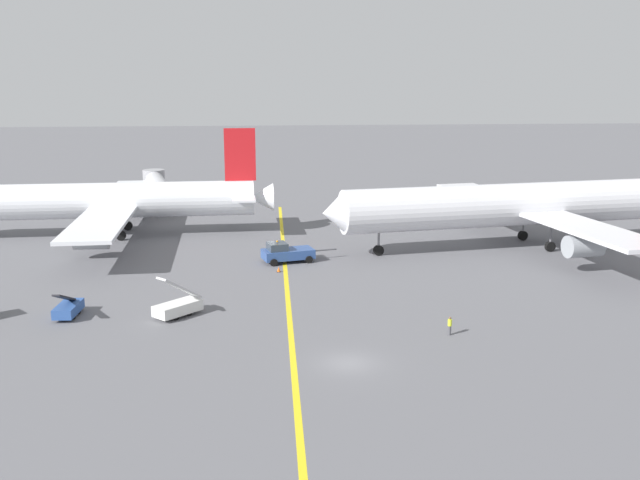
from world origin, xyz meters
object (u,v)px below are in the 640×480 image
pushback_tug (286,253)px  airliner_being_pushed (519,205)px  gse_belt_loader_portside (68,308)px  jet_bridge (157,184)px  ground_crew_marshaller_foreground (450,326)px  traffic_cone_nose_left (279,270)px  airliner_at_gate_left (104,201)px  gse_stair_truck_yellow (178,305)px

pushback_tug → airliner_being_pushed: bearing=9.2°
airliner_being_pushed → gse_belt_loader_portside: 57.02m
pushback_tug → jet_bridge: (-20.12, 39.34, 3.02)m
airliner_being_pushed → ground_crew_marshaller_foreground: airliner_being_pushed is taller
pushback_tug → traffic_cone_nose_left: pushback_tug is taller
pushback_tug → ground_crew_marshaller_foreground: (12.68, -26.51, -0.31)m
airliner_at_gate_left → airliner_being_pushed: (55.28, -12.42, 0.68)m
gse_stair_truck_yellow → gse_belt_loader_portside: bearing=175.5°
airliner_being_pushed → ground_crew_marshaller_foreground: size_ratio=31.72×
airliner_being_pushed → jet_bridge: bearing=145.9°
gse_belt_loader_portside → ground_crew_marshaller_foreground: size_ratio=3.03×
airliner_being_pushed → ground_crew_marshaller_foreground: (-17.96, -31.49, -4.73)m
traffic_cone_nose_left → jet_bridge: size_ratio=0.04×
traffic_cone_nose_left → airliner_at_gate_left: bearing=137.1°
airliner_being_pushed → ground_crew_marshaller_foreground: bearing=-119.7°
airliner_at_gate_left → pushback_tug: airliner_at_gate_left is taller
gse_belt_loader_portside → traffic_cone_nose_left: 24.39m
pushback_tug → traffic_cone_nose_left: bearing=-103.9°
ground_crew_marshaller_foreground → traffic_cone_nose_left: size_ratio=2.75×
airliner_being_pushed → gse_belt_loader_portside: size_ratio=10.46×
jet_bridge → ground_crew_marshaller_foreground: bearing=-63.5°
gse_belt_loader_portside → traffic_cone_nose_left: bearing=34.5°
ground_crew_marshaller_foreground → jet_bridge: jet_bridge is taller
gse_stair_truck_yellow → traffic_cone_nose_left: gse_stair_truck_yellow is taller
pushback_tug → gse_stair_truck_yellow: gse_stair_truck_yellow is taller
pushback_tug → ground_crew_marshaller_foreground: size_ratio=5.70×
airliner_being_pushed → gse_stair_truck_yellow: airliner_being_pushed is taller
airliner_at_gate_left → traffic_cone_nose_left: airliner_at_gate_left is taller
airliner_at_gate_left → gse_stair_truck_yellow: 39.15m
gse_belt_loader_portside → gse_stair_truck_yellow: bearing=-4.5°
gse_belt_loader_portside → jet_bridge: size_ratio=0.30×
airliner_being_pushed → jet_bridge: airliner_being_pushed is taller
airliner_being_pushed → pushback_tug: size_ratio=5.57×
gse_stair_truck_yellow → pushback_tug: bearing=59.9°
jet_bridge → airliner_at_gate_left: bearing=-101.6°
ground_crew_marshaller_foreground → jet_bridge: size_ratio=0.10×
pushback_tug → gse_belt_loader_portside: (-21.19, -18.31, -0.34)m
pushback_tug → gse_belt_loader_portside: gse_belt_loader_portside is taller
airliner_at_gate_left → ground_crew_marshaller_foreground: 57.77m
airliner_at_gate_left → gse_belt_loader_portside: 36.11m
airliner_being_pushed → jet_bridge: (-50.76, 34.36, -1.41)m
pushback_tug → jet_bridge: bearing=117.1°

